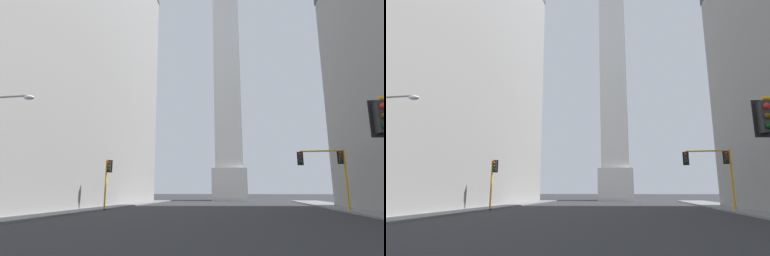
{
  "view_description": "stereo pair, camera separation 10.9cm",
  "coord_description": "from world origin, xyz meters",
  "views": [
    {
      "loc": [
        2.28,
        -2.98,
        1.93
      ],
      "look_at": [
        -5.94,
        48.12,
        12.86
      ],
      "focal_mm": 28.0,
      "sensor_mm": 36.0,
      "label": 1
    },
    {
      "loc": [
        2.38,
        -2.96,
        1.93
      ],
      "look_at": [
        -5.94,
        48.12,
        12.86
      ],
      "focal_mm": 28.0,
      "sensor_mm": 36.0,
      "label": 2
    }
  ],
  "objects": [
    {
      "name": "building_left",
      "position": [
        -26.63,
        28.2,
        21.74
      ],
      "size": [
        24.75,
        52.61,
        43.46
      ],
      "color": "gray",
      "rests_on": "ground_plane"
    },
    {
      "name": "traffic_light_mid_right",
      "position": [
        10.64,
        27.38,
        4.42
      ],
      "size": [
        4.46,
        0.52,
        5.83
      ],
      "color": "orange",
      "rests_on": "ground_plane"
    },
    {
      "name": "sidewalk_left",
      "position": [
        -14.24,
        22.34,
        0.07
      ],
      "size": [
        5.0,
        74.48,
        0.15
      ],
      "primitive_type": "cube",
      "color": "slate",
      "rests_on": "ground_plane"
    },
    {
      "name": "traffic_light_mid_left",
      "position": [
        -11.62,
        27.1,
        3.45
      ],
      "size": [
        0.77,
        0.51,
        5.23
      ],
      "color": "orange",
      "rests_on": "ground_plane"
    },
    {
      "name": "obelisk",
      "position": [
        0.0,
        62.07,
        31.32
      ],
      "size": [
        7.18,
        7.18,
        65.79
      ],
      "color": "silver",
      "rests_on": "ground_plane"
    }
  ]
}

